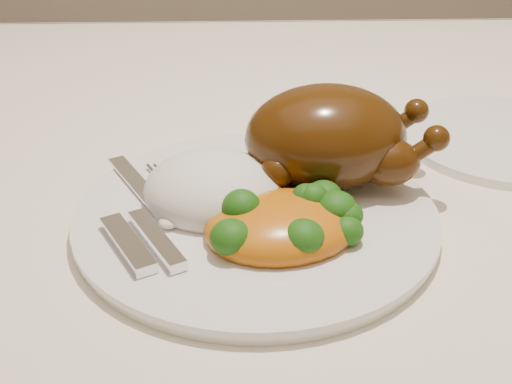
{
  "coord_description": "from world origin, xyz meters",
  "views": [
    {
      "loc": [
        0.08,
        -0.63,
        1.11
      ],
      "look_at": [
        0.09,
        -0.11,
        0.8
      ],
      "focal_mm": 50.0,
      "sensor_mm": 36.0,
      "label": 1
    }
  ],
  "objects_px": {
    "dinner_plate": "(256,218)",
    "side_plate": "(504,139)",
    "dining_table": "(167,254)",
    "roast_chicken": "(331,137)"
  },
  "relations": [
    {
      "from": "dinner_plate",
      "to": "side_plate",
      "type": "xyz_separation_m",
      "value": [
        0.27,
        0.16,
        -0.0
      ]
    },
    {
      "from": "dining_table",
      "to": "roast_chicken",
      "type": "relative_size",
      "value": 8.72
    },
    {
      "from": "side_plate",
      "to": "dining_table",
      "type": "bearing_deg",
      "value": -172.17
    },
    {
      "from": "side_plate",
      "to": "roast_chicken",
      "type": "xyz_separation_m",
      "value": [
        -0.2,
        -0.1,
        0.05
      ]
    },
    {
      "from": "dining_table",
      "to": "dinner_plate",
      "type": "bearing_deg",
      "value": -48.72
    },
    {
      "from": "dining_table",
      "to": "side_plate",
      "type": "height_order",
      "value": "side_plate"
    },
    {
      "from": "dining_table",
      "to": "roast_chicken",
      "type": "height_order",
      "value": "roast_chicken"
    },
    {
      "from": "side_plate",
      "to": "roast_chicken",
      "type": "bearing_deg",
      "value": -153.43
    },
    {
      "from": "dinner_plate",
      "to": "roast_chicken",
      "type": "relative_size",
      "value": 1.7
    },
    {
      "from": "dining_table",
      "to": "dinner_plate",
      "type": "xyz_separation_m",
      "value": [
        0.09,
        -0.11,
        0.11
      ]
    }
  ]
}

